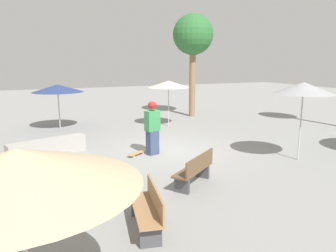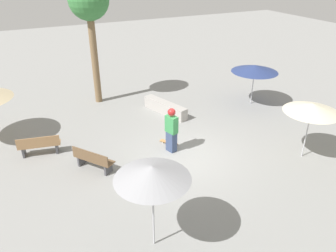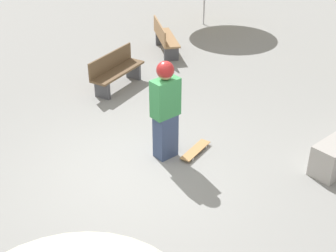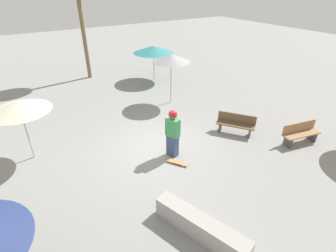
{
  "view_description": "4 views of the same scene",
  "coord_description": "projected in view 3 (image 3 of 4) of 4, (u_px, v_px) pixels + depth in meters",
  "views": [
    {
      "loc": [
        10.57,
        -4.63,
        3.22
      ],
      "look_at": [
        0.55,
        -0.16,
        1.04
      ],
      "focal_mm": 35.0,
      "sensor_mm": 36.0,
      "label": 1
    },
    {
      "loc": [
        5.27,
        9.59,
        7.03
      ],
      "look_at": [
        0.59,
        -0.18,
        1.41
      ],
      "focal_mm": 35.0,
      "sensor_mm": 36.0,
      "label": 2
    },
    {
      "loc": [
        -6.47,
        2.16,
        4.86
      ],
      "look_at": [
        -0.09,
        -0.53,
        0.82
      ],
      "focal_mm": 50.0,
      "sensor_mm": 36.0,
      "label": 3
    },
    {
      "loc": [
        -4.2,
        -7.4,
        5.84
      ],
      "look_at": [
        0.02,
        -0.63,
        1.33
      ],
      "focal_mm": 28.0,
      "sensor_mm": 36.0,
      "label": 4
    }
  ],
  "objects": [
    {
      "name": "ground_plane",
      "position": [
        139.0,
        169.0,
        8.33
      ],
      "size": [
        60.0,
        60.0,
        0.0
      ],
      "primitive_type": "plane",
      "color": "gray"
    },
    {
      "name": "skater_main",
      "position": [
        165.0,
        107.0,
        8.2
      ],
      "size": [
        0.41,
        0.56,
        1.88
      ],
      "rotation": [
        0.0,
        0.0,
        5.01
      ],
      "color": "#38476B",
      "rests_on": "ground_plane"
    },
    {
      "name": "skateboard",
      "position": [
        195.0,
        150.0,
        8.76
      ],
      "size": [
        0.61,
        0.78,
        0.07
      ],
      "rotation": [
        0.0,
        0.0,
        5.3
      ],
      "color": "#B7844C",
      "rests_on": "ground_plane"
    },
    {
      "name": "bench_near",
      "position": [
        116.0,
        71.0,
        11.04
      ],
      "size": [
        1.3,
        1.55,
        0.85
      ],
      "rotation": [
        0.0,
        0.0,
        2.2
      ],
      "color": "#47474C",
      "rests_on": "ground_plane"
    },
    {
      "name": "bench_far",
      "position": [
        165.0,
        38.0,
        13.0
      ],
      "size": [
        1.66,
        0.74,
        0.85
      ],
      "rotation": [
        0.0,
        0.0,
        2.95
      ],
      "color": "#47474C",
      "rests_on": "ground_plane"
    }
  ]
}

